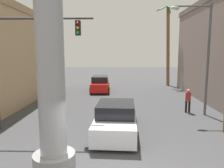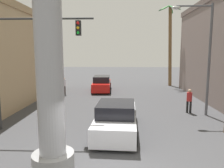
% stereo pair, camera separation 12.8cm
% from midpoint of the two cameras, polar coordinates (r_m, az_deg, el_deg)
% --- Properties ---
extents(ground_plane, '(90.97, 90.97, 0.00)m').
position_cam_midpoint_polar(ground_plane, '(16.49, 0.38, -5.66)').
color(ground_plane, '#424244').
extents(neon_sign_pole, '(3.63, 1.36, 11.67)m').
position_cam_midpoint_polar(neon_sign_pole, '(7.11, -16.83, 19.52)').
color(neon_sign_pole, '#9E9EA3').
rests_on(neon_sign_pole, ground).
extents(street_lamp, '(2.51, 0.28, 6.86)m').
position_cam_midpoint_polar(street_lamp, '(14.65, 22.23, 8.50)').
color(street_lamp, '#59595E').
rests_on(street_lamp, ground).
extents(traffic_light_mast, '(4.99, 0.32, 5.66)m').
position_cam_midpoint_polar(traffic_light_mast, '(11.60, -22.06, 7.90)').
color(traffic_light_mast, '#333333').
rests_on(traffic_light_mast, ground).
extents(car_lead, '(2.22, 5.25, 1.56)m').
position_cam_midpoint_polar(car_lead, '(11.02, 0.77, -8.89)').
color(car_lead, black).
rests_on(car_lead, ground).
extents(car_far, '(2.01, 4.75, 1.56)m').
position_cam_midpoint_polar(car_far, '(22.76, -3.28, 0.04)').
color(car_far, black).
rests_on(car_far, ground).
extents(palm_tree_far_right, '(2.61, 2.64, 9.47)m').
position_cam_midpoint_polar(palm_tree_far_right, '(27.43, 14.26, 11.07)').
color(palm_tree_far_right, brown).
rests_on(palm_tree_far_right, ground).
extents(pedestrian_far_left, '(0.48, 0.48, 1.65)m').
position_cam_midpoint_polar(pedestrian_far_left, '(21.01, -13.05, -0.21)').
color(pedestrian_far_left, '#3F3833').
rests_on(pedestrian_far_left, ground).
extents(pedestrian_mid_right, '(0.41, 0.41, 1.58)m').
position_cam_midpoint_polar(pedestrian_mid_right, '(15.26, 19.02, -3.71)').
color(pedestrian_mid_right, black).
rests_on(pedestrian_mid_right, ground).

